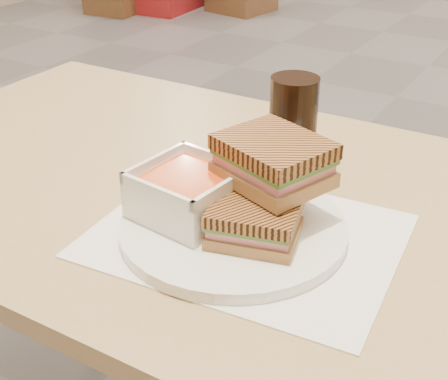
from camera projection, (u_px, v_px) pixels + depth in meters
The scene contains 7 objects.
main_table at pixel (213, 250), 0.98m from camera, with size 1.21×0.72×0.75m.
tray_liner at pixel (247, 236), 0.80m from camera, with size 0.40×0.33×0.00m.
plate at pixel (233, 228), 0.80m from camera, with size 0.29×0.29×0.02m.
soup_bowl at pixel (188, 194), 0.81m from camera, with size 0.14×0.14×0.07m.
panini_lower at pixel (254, 222), 0.76m from camera, with size 0.12×0.11×0.05m.
panini_upper at pixel (274, 161), 0.78m from camera, with size 0.16×0.14×0.06m.
cola_glass at pixel (293, 127), 0.92m from camera, with size 0.07×0.07×0.15m.
Camera 1 is at (0.36, -2.57, 1.19)m, focal length 49.97 mm.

